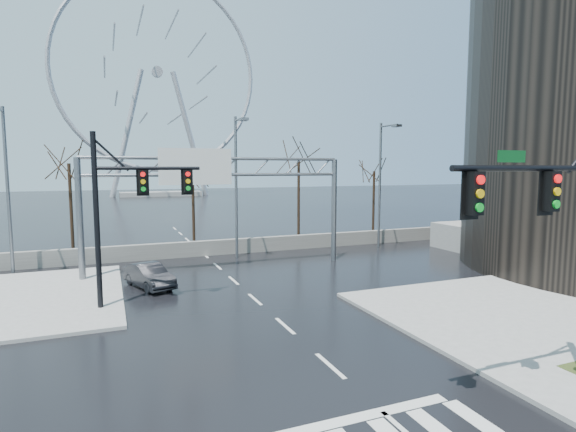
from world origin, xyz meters
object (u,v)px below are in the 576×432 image
ferris_wheel (157,80)px  car (149,276)px  sign_gantry (214,188)px  signal_mast_far (123,203)px  signal_mast_near (567,224)px

ferris_wheel → car: 87.09m
car → ferris_wheel: bearing=63.6°
sign_gantry → signal_mast_far: bearing=-132.5°
signal_mast_far → sign_gantry: size_ratio=0.49×
signal_mast_far → ferris_wheel: (10.87, 86.04, 21.30)m
signal_mast_near → ferris_wheel: 101.29m
signal_mast_far → sign_gantry: 8.14m
ferris_wheel → signal_mast_far: bearing=-97.2°
signal_mast_near → sign_gantry: size_ratio=0.49×
signal_mast_near → signal_mast_far: 17.03m
ferris_wheel → car: ferris_wheel is taller
car → signal_mast_far: bearing=-130.6°
signal_mast_near → sign_gantry: bearing=106.2°
signal_mast_far → car: 5.50m
signal_mast_near → ferris_wheel: size_ratio=0.16×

